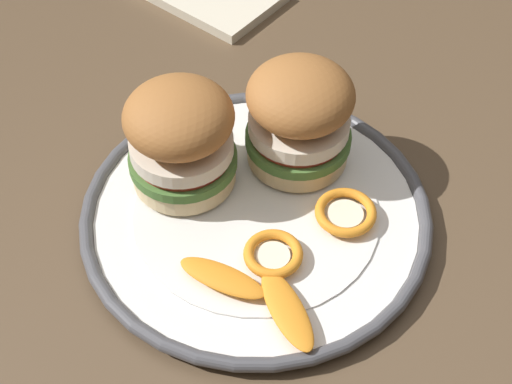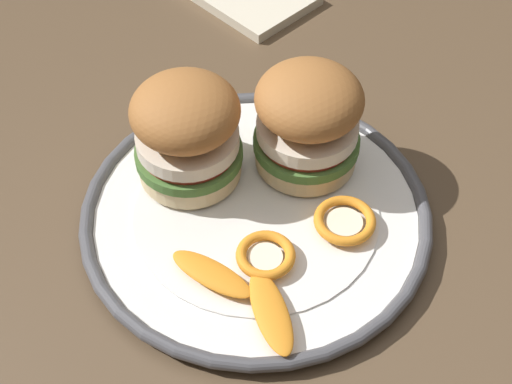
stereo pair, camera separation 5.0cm
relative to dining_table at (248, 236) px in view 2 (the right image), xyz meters
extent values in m
cube|color=brown|center=(0.00, 0.00, 0.07)|extent=(1.31, 1.06, 0.03)
cube|color=brown|center=(0.59, 0.47, -0.29)|extent=(0.06, 0.06, 0.69)
cylinder|color=white|center=(-0.05, -0.02, 0.09)|extent=(0.28, 0.28, 0.01)
torus|color=#4C4C51|center=(-0.05, -0.02, 0.10)|extent=(0.31, 0.31, 0.01)
cylinder|color=white|center=(-0.05, -0.02, 0.10)|extent=(0.21, 0.21, 0.00)
cylinder|color=beige|center=(-0.02, 0.05, 0.11)|extent=(0.09, 0.09, 0.02)
cylinder|color=#477033|center=(-0.02, 0.05, 0.13)|extent=(0.10, 0.10, 0.01)
cylinder|color=#BC3828|center=(-0.02, 0.05, 0.13)|extent=(0.08, 0.08, 0.01)
cylinder|color=silver|center=(-0.02, 0.05, 0.14)|extent=(0.09, 0.09, 0.01)
ellipsoid|color=#A36633|center=(-0.02, 0.05, 0.18)|extent=(0.12, 0.12, 0.05)
cylinder|color=beige|center=(0.02, -0.05, 0.11)|extent=(0.09, 0.09, 0.02)
cylinder|color=#477033|center=(0.02, -0.05, 0.13)|extent=(0.10, 0.10, 0.01)
cylinder|color=#BC3828|center=(0.02, -0.05, 0.13)|extent=(0.08, 0.08, 0.01)
cylinder|color=silver|center=(0.02, -0.05, 0.14)|extent=(0.09, 0.09, 0.01)
ellipsoid|color=#A36633|center=(0.02, -0.05, 0.18)|extent=(0.13, 0.13, 0.05)
torus|color=orange|center=(-0.10, -0.04, 0.11)|extent=(0.07, 0.07, 0.01)
cylinder|color=#F4E5C6|center=(-0.10, -0.04, 0.10)|extent=(0.03, 0.03, 0.00)
ellipsoid|color=orange|center=(-0.12, 0.00, 0.11)|extent=(0.05, 0.08, 0.01)
ellipsoid|color=orange|center=(-0.15, -0.05, 0.11)|extent=(0.08, 0.06, 0.01)
torus|color=orange|center=(-0.05, -0.10, 0.11)|extent=(0.07, 0.07, 0.01)
cylinder|color=#F4E5C6|center=(-0.05, -0.10, 0.10)|extent=(0.03, 0.03, 0.00)
camera|label=1|loc=(-0.47, -0.06, 0.62)|focal=54.40mm
camera|label=2|loc=(-0.46, -0.11, 0.62)|focal=54.40mm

